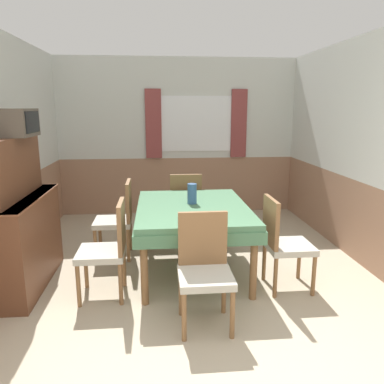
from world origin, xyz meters
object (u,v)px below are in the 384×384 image
Objects in this scene: chair_left_far at (119,217)px; chair_right_near at (283,240)px; chair_head_near at (204,266)px; tv at (18,123)px; vase at (192,194)px; sideboard at (19,225)px; chair_left_near at (108,246)px; dining_table at (192,215)px; chair_head_window at (185,204)px.

chair_right_near is at bearing -120.36° from chair_left_far.
chair_left_far is (-0.85, 1.53, 0.00)m from chair_head_near.
tv reaches higher than vase.
tv reaches higher than sideboard.
chair_left_near is 0.62× the size of sideboard.
tv is at bearing -177.61° from dining_table.
chair_left_near is 1.50m from tv.
chair_head_window is at bearing -151.00° from chair_right_near.
tv is at bearing 67.61° from sideboard.
dining_table is 1.69× the size of chair_left_near.
vase reaches higher than chair_left_far.
chair_right_near is 2.63m from sideboard.
chair_head_near and chair_left_near have the same top height.
dining_table is 0.99m from chair_left_far.
vase reaches higher than dining_table.
chair_head_near is 1.96m from sideboard.
dining_table is 1.77m from sideboard.
chair_head_near is at bearing -90.00° from chair_head_window.
chair_left_far is 1.01m from vase.
dining_table is 1.69× the size of chair_head_window.
vase is (0.85, -0.41, 0.36)m from chair_left_far.
vase is (1.72, 0.16, -0.78)m from tv.
sideboard is at bearing -171.38° from vase.
dining_table is at bearing -90.00° from chair_head_near.
chair_left_far is at bearing -147.69° from chair_head_window.
tv reaches higher than chair_right_near.
tv is (-2.56, 0.43, 1.14)m from chair_right_near.
chair_head_window is 1.75m from chair_left_near.
chair_head_window is 1.96× the size of tv.
sideboard is 1.79m from vase.
chair_left_far reaches higher than dining_table.
sideboard is at bearing -145.39° from chair_head_window.
chair_head_near is at bearing -122.31° from chair_left_near.
dining_table is 1.69× the size of chair_head_near.
dining_table is 7.12× the size of vase.
chair_left_far is 1.00× the size of chair_left_near.
chair_right_near is 1.75m from chair_head_window.
chair_head_near is at bearing -90.16° from vase.
tv is at bearing 63.78° from chair_left_near.
vase is (0.85, 0.59, 0.36)m from chair_left_near.
chair_head_window is (-0.85, 1.53, 0.00)m from chair_right_near.
chair_left_far is at bearing 33.33° from tv.
sideboard reaches higher than chair_left_far.
chair_head_near is 1.75m from chair_left_far.
chair_head_near reaches higher than dining_table.
chair_left_far is (-0.85, 0.50, -0.15)m from dining_table.
sideboard is 3.16× the size of tv.
chair_right_near and chair_head_near have the same top height.
chair_left_far is at bearing -120.36° from chair_right_near.
tv is (-1.71, 0.96, 1.14)m from chair_head_near.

